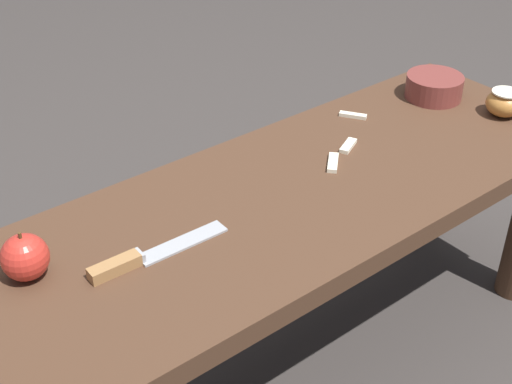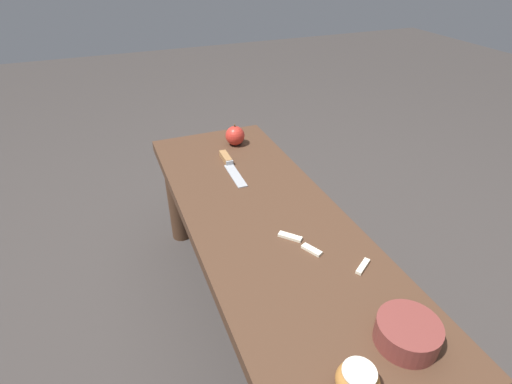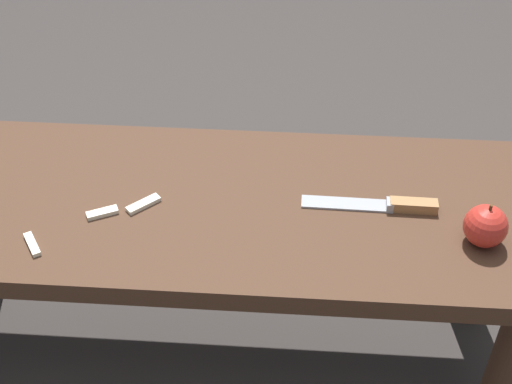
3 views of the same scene
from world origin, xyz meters
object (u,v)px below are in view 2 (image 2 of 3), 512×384
at_px(apple_cut, 358,381).
at_px(wooden_bench, 266,242).
at_px(bowl, 407,333).
at_px(knife, 228,163).
at_px(apple_whole, 235,136).

bearing_deg(apple_cut, wooden_bench, 174.03).
bearing_deg(bowl, apple_cut, -71.56).
xyz_separation_m(knife, bowl, (0.81, 0.10, 0.02)).
bearing_deg(wooden_bench, apple_cut, -5.97).
height_order(knife, apple_whole, apple_whole).
bearing_deg(wooden_bench, knife, -179.33).
distance_m(wooden_bench, apple_whole, 0.50).
bearing_deg(knife, apple_whole, 153.40).
bearing_deg(apple_whole, wooden_bench, -8.73).
bearing_deg(wooden_bench, apple_whole, 171.27).
height_order(wooden_bench, apple_cut, apple_cut).
bearing_deg(bowl, knife, -173.24).
distance_m(wooden_bench, bowl, 0.50).
bearing_deg(bowl, apple_whole, -178.87).
xyz_separation_m(apple_cut, bowl, (-0.05, 0.15, -0.00)).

